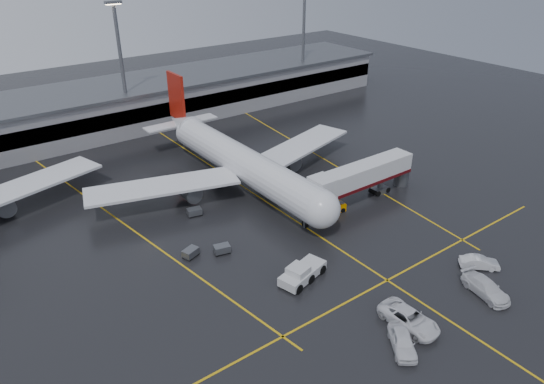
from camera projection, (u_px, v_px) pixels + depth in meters
ground at (275, 207)px, 74.47m from camera, size 220.00×220.00×0.00m
apron_line_centre at (275, 207)px, 74.47m from camera, size 0.25×90.00×0.02m
apron_line_stop at (387, 280)px, 58.77m from camera, size 60.00×0.25×0.02m
apron_line_left at (120, 221)px, 71.01m from camera, size 9.99×69.35×0.02m
apron_line_right at (321, 157)px, 91.14m from camera, size 7.57×69.64×0.02m
terminal at (140, 102)px, 106.69m from camera, size 122.00×19.00×8.60m
light_mast_mid at (121, 62)px, 95.15m from camera, size 3.00×1.20×25.45m
light_mast_right at (303, 36)px, 119.00m from camera, size 3.00×1.20×25.45m
main_airliner at (238, 160)px, 79.46m from camera, size 48.80×45.60×14.10m
jet_bridge at (363, 177)px, 74.68m from camera, size 19.90×3.40×6.05m
pushback_tractor at (302, 273)px, 58.49m from camera, size 6.82×4.14×2.28m
belt_loader at (333, 209)px, 72.94m from camera, size 3.93×2.18×2.38m
service_van_a at (409, 319)px, 51.59m from camera, size 3.26×6.72×1.84m
service_van_b at (486, 288)px, 56.14m from camera, size 3.73×6.47×1.76m
service_van_c at (479, 262)px, 60.67m from camera, size 4.46×4.37×1.53m
service_van_d at (402, 341)px, 48.78m from camera, size 4.73×5.43×1.77m
baggage_cart_a at (222, 249)px, 63.56m from camera, size 2.25×1.74×1.12m
baggage_cart_b at (191, 252)px, 62.83m from camera, size 2.33×1.91×1.12m
baggage_cart_c at (194, 212)px, 72.06m from camera, size 2.23×1.70×1.12m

